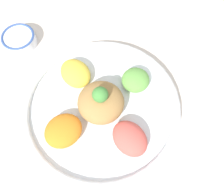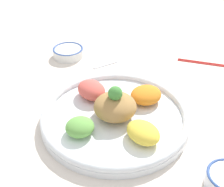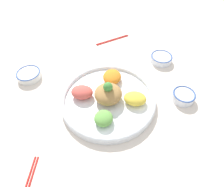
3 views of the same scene
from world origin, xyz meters
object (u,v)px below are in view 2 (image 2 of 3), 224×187
(salad_platter, at_px, (115,114))
(serving_spoon_main, at_px, (115,61))
(sauce_bowl_dark, at_px, (68,52))
(chopsticks_pair_near, at_px, (208,63))

(salad_platter, distance_m, serving_spoon_main, 0.34)
(salad_platter, height_order, serving_spoon_main, salad_platter)
(salad_platter, relative_size, sauce_bowl_dark, 3.61)
(sauce_bowl_dark, bearing_deg, serving_spoon_main, 42.07)
(salad_platter, xyz_separation_m, sauce_bowl_dark, (-0.41, 0.07, -0.01))
(salad_platter, relative_size, chopsticks_pair_near, 2.33)
(serving_spoon_main, bearing_deg, chopsticks_pair_near, 146.86)
(sauce_bowl_dark, height_order, serving_spoon_main, sauce_bowl_dark)
(salad_platter, bearing_deg, sauce_bowl_dark, 170.75)
(sauce_bowl_dark, distance_m, serving_spoon_main, 0.18)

